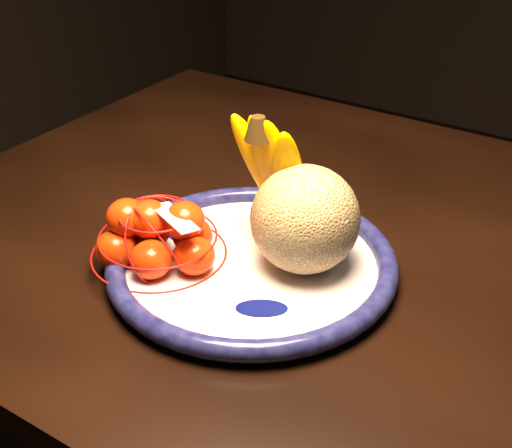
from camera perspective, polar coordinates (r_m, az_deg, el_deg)
The scene contains 6 objects.
dining_table at distance 1.02m, azimuth 14.10°, elevation -7.91°, with size 1.58×0.95×0.79m.
fruit_bowl at distance 0.94m, azimuth -0.34°, elevation -3.15°, with size 0.38×0.38×0.03m.
cantaloupe at distance 0.90m, azimuth 3.95°, elevation 0.39°, with size 0.14×0.14×0.14m, color olive.
banana_bunch at distance 0.94m, azimuth 1.73°, elevation 4.37°, with size 0.14×0.13×0.21m.
mandarin_bag at distance 0.93m, azimuth -7.83°, elevation -1.03°, with size 0.22×0.22×0.11m.
price_tag at distance 0.89m, azimuth -6.52°, elevation 0.51°, with size 0.07×0.03×0.00m, color white.
Camera 1 is at (0.24, -0.85, 1.33)m, focal length 50.00 mm.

